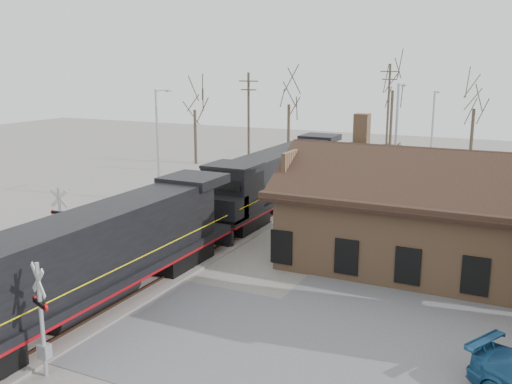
% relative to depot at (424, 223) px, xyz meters
% --- Properties ---
extents(ground, '(140.00, 140.00, 0.00)m').
position_rel_depot_xyz_m(ground, '(-11.99, -12.00, -2.41)').
color(ground, gray).
rests_on(ground, ground).
extents(road, '(60.00, 9.00, 0.03)m').
position_rel_depot_xyz_m(road, '(-11.99, -12.00, -2.39)').
color(road, slate).
rests_on(road, ground).
extents(track_main, '(3.40, 90.00, 0.24)m').
position_rel_depot_xyz_m(track_main, '(-11.99, 3.00, -2.34)').
color(track_main, gray).
rests_on(track_main, ground).
extents(track_siding, '(3.40, 90.00, 0.24)m').
position_rel_depot_xyz_m(track_siding, '(-16.49, 3.00, -2.34)').
color(track_siding, gray).
rests_on(track_siding, ground).
extents(depot, '(15.20, 9.31, 7.90)m').
position_rel_depot_xyz_m(depot, '(0.00, 0.00, 0.00)').
color(depot, '#9A714F').
rests_on(depot, ground).
extents(locomotive_lead, '(3.07, 20.57, 4.57)m').
position_rel_depot_xyz_m(locomotive_lead, '(-11.99, -13.04, -0.01)').
color(locomotive_lead, black).
rests_on(locomotive_lead, ground).
extents(locomotive_trailing, '(3.07, 20.57, 4.32)m').
position_rel_depot_xyz_m(locomotive_trailing, '(-11.99, 7.81, -0.01)').
color(locomotive_trailing, black).
rests_on(locomotive_trailing, ground).
extents(crossbuck_near, '(1.13, 0.52, 4.15)m').
position_rel_depot_xyz_m(crossbuck_near, '(-9.75, -17.11, -0.46)').
color(crossbuck_near, '#A5A8AD').
rests_on(crossbuck_near, ground).
extents(crossbuck_far, '(1.14, 0.32, 4.03)m').
position_rel_depot_xyz_m(crossbuck_far, '(-18.33, -7.47, -0.51)').
color(crossbuck_far, '#A5A8AD').
rests_on(crossbuck_far, ground).
extents(streetlight_a, '(0.25, 2.04, 8.76)m').
position_rel_depot_xyz_m(streetlight_a, '(-21.25, 6.07, 2.51)').
color(streetlight_a, '#A5A8AD').
rests_on(streetlight_a, ground).
extents(streetlight_b, '(0.25, 2.04, 9.37)m').
position_rel_depot_xyz_m(streetlight_b, '(-3.61, 8.99, 2.82)').
color(streetlight_b, '#A5A8AD').
rests_on(streetlight_b, ground).
extents(streetlight_c, '(0.25, 2.04, 8.42)m').
position_rel_depot_xyz_m(streetlight_c, '(-3.02, 20.69, 2.33)').
color(streetlight_c, '#A5A8AD').
rests_on(streetlight_c, ground).
extents(utility_pole_a, '(2.00, 0.24, 9.87)m').
position_rel_depot_xyz_m(utility_pole_a, '(-19.68, 18.50, 2.76)').
color(utility_pole_a, '#382D23').
rests_on(utility_pole_a, ground).
extents(utility_pole_b, '(2.00, 0.24, 10.68)m').
position_rel_depot_xyz_m(utility_pole_b, '(-9.23, 30.63, 3.16)').
color(utility_pole_b, '#382D23').
rests_on(utility_pole_b, ground).
extents(tree_a, '(3.91, 3.91, 9.57)m').
position_rel_depot_xyz_m(tree_a, '(-28.03, 22.29, 4.40)').
color(tree_a, '#382D23').
rests_on(tree_a, ground).
extents(tree_b, '(4.38, 4.38, 10.73)m').
position_rel_depot_xyz_m(tree_b, '(-18.16, 24.78, 5.24)').
color(tree_b, '#382D23').
rests_on(tree_b, ground).
extents(tree_c, '(5.18, 5.18, 12.68)m').
position_rel_depot_xyz_m(tree_c, '(-9.83, 35.02, 6.63)').
color(tree_c, '#382D23').
rests_on(tree_c, ground).
extents(tree_d, '(4.24, 4.24, 10.38)m').
position_rel_depot_xyz_m(tree_d, '(-0.63, 29.93, 4.98)').
color(tree_d, '#382D23').
rests_on(tree_d, ground).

